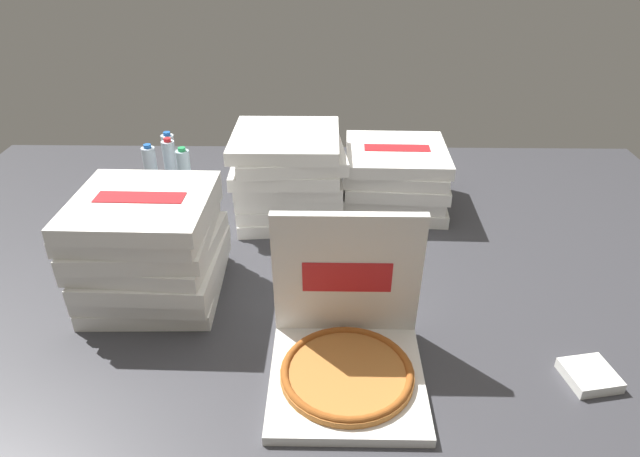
{
  "coord_description": "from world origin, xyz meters",
  "views": [
    {
      "loc": [
        0.06,
        -1.58,
        1.1
      ],
      "look_at": [
        0.03,
        0.1,
        0.14
      ],
      "focal_mm": 31.94,
      "sensor_mm": 36.0,
      "label": 1
    }
  ],
  "objects_px": {
    "water_bottle_1": "(185,174)",
    "open_pizza_box": "(347,346)",
    "pizza_stack_center_far": "(289,175)",
    "pizza_stack_left_far": "(150,247)",
    "water_bottle_3": "(170,157)",
    "napkin_pile": "(590,375)",
    "pizza_stack_right_near": "(395,177)",
    "water_bottle_0": "(170,164)",
    "water_bottle_2": "(151,170)"
  },
  "relations": [
    {
      "from": "water_bottle_0",
      "to": "napkin_pile",
      "type": "distance_m",
      "value": 1.82
    },
    {
      "from": "pizza_stack_right_near",
      "to": "napkin_pile",
      "type": "relative_size",
      "value": 3.55
    },
    {
      "from": "pizza_stack_left_far",
      "to": "water_bottle_3",
      "type": "xyz_separation_m",
      "value": [
        -0.16,
        0.87,
        -0.07
      ]
    },
    {
      "from": "water_bottle_0",
      "to": "water_bottle_3",
      "type": "relative_size",
      "value": 1.0
    },
    {
      "from": "water_bottle_3",
      "to": "water_bottle_1",
      "type": "bearing_deg",
      "value": -59.22
    },
    {
      "from": "pizza_stack_left_far",
      "to": "water_bottle_2",
      "type": "height_order",
      "value": "pizza_stack_left_far"
    },
    {
      "from": "open_pizza_box",
      "to": "pizza_stack_right_near",
      "type": "xyz_separation_m",
      "value": [
        0.22,
        0.99,
        0.04
      ]
    },
    {
      "from": "water_bottle_1",
      "to": "open_pizza_box",
      "type": "bearing_deg",
      "value": -57.57
    },
    {
      "from": "pizza_stack_left_far",
      "to": "pizza_stack_right_near",
      "type": "bearing_deg",
      "value": 37.91
    },
    {
      "from": "pizza_stack_center_far",
      "to": "pizza_stack_left_far",
      "type": "relative_size",
      "value": 1.05
    },
    {
      "from": "pizza_stack_center_far",
      "to": "water_bottle_2",
      "type": "xyz_separation_m",
      "value": [
        -0.6,
        0.18,
        -0.07
      ]
    },
    {
      "from": "pizza_stack_center_far",
      "to": "pizza_stack_left_far",
      "type": "distance_m",
      "value": 0.68
    },
    {
      "from": "pizza_stack_right_near",
      "to": "napkin_pile",
      "type": "bearing_deg",
      "value": -67.4
    },
    {
      "from": "water_bottle_0",
      "to": "water_bottle_3",
      "type": "bearing_deg",
      "value": 105.45
    },
    {
      "from": "pizza_stack_right_near",
      "to": "pizza_stack_center_far",
      "type": "relative_size",
      "value": 0.97
    },
    {
      "from": "pizza_stack_right_near",
      "to": "pizza_stack_center_far",
      "type": "bearing_deg",
      "value": -167.53
    },
    {
      "from": "napkin_pile",
      "to": "pizza_stack_left_far",
      "type": "bearing_deg",
      "value": 163.52
    },
    {
      "from": "pizza_stack_right_near",
      "to": "water_bottle_0",
      "type": "distance_m",
      "value": 0.98
    },
    {
      "from": "water_bottle_1",
      "to": "water_bottle_3",
      "type": "distance_m",
      "value": 0.21
    },
    {
      "from": "pizza_stack_left_far",
      "to": "water_bottle_3",
      "type": "relative_size",
      "value": 1.92
    },
    {
      "from": "open_pizza_box",
      "to": "napkin_pile",
      "type": "height_order",
      "value": "open_pizza_box"
    },
    {
      "from": "open_pizza_box",
      "to": "water_bottle_2",
      "type": "bearing_deg",
      "value": 127.17
    },
    {
      "from": "water_bottle_0",
      "to": "water_bottle_1",
      "type": "height_order",
      "value": "same"
    },
    {
      "from": "pizza_stack_right_near",
      "to": "water_bottle_1",
      "type": "relative_size",
      "value": 1.96
    },
    {
      "from": "water_bottle_2",
      "to": "napkin_pile",
      "type": "relative_size",
      "value": 1.81
    },
    {
      "from": "pizza_stack_left_far",
      "to": "water_bottle_3",
      "type": "distance_m",
      "value": 0.89
    },
    {
      "from": "napkin_pile",
      "to": "water_bottle_2",
      "type": "bearing_deg",
      "value": 143.01
    },
    {
      "from": "pizza_stack_center_far",
      "to": "water_bottle_3",
      "type": "distance_m",
      "value": 0.65
    },
    {
      "from": "pizza_stack_left_far",
      "to": "water_bottle_1",
      "type": "xyz_separation_m",
      "value": [
        -0.05,
        0.69,
        -0.07
      ]
    },
    {
      "from": "pizza_stack_right_near",
      "to": "pizza_stack_center_far",
      "type": "height_order",
      "value": "pizza_stack_center_far"
    },
    {
      "from": "pizza_stack_right_near",
      "to": "water_bottle_2",
      "type": "distance_m",
      "value": 1.04
    },
    {
      "from": "pizza_stack_right_near",
      "to": "pizza_stack_center_far",
      "type": "xyz_separation_m",
      "value": [
        -0.43,
        -0.09,
        0.05
      ]
    },
    {
      "from": "pizza_stack_right_near",
      "to": "water_bottle_1",
      "type": "bearing_deg",
      "value": 176.71
    },
    {
      "from": "pizza_stack_right_near",
      "to": "water_bottle_3",
      "type": "xyz_separation_m",
      "value": [
        -0.99,
        0.23,
        -0.02
      ]
    },
    {
      "from": "pizza_stack_right_near",
      "to": "water_bottle_0",
      "type": "relative_size",
      "value": 1.96
    },
    {
      "from": "pizza_stack_center_far",
      "to": "water_bottle_3",
      "type": "bearing_deg",
      "value": 149.84
    },
    {
      "from": "water_bottle_3",
      "to": "napkin_pile",
      "type": "bearing_deg",
      "value": -41.41
    },
    {
      "from": "water_bottle_1",
      "to": "napkin_pile",
      "type": "relative_size",
      "value": 1.81
    },
    {
      "from": "water_bottle_1",
      "to": "pizza_stack_center_far",
      "type": "bearing_deg",
      "value": -17.8
    },
    {
      "from": "water_bottle_0",
      "to": "napkin_pile",
      "type": "bearing_deg",
      "value": -40.1
    },
    {
      "from": "water_bottle_0",
      "to": "napkin_pile",
      "type": "xyz_separation_m",
      "value": [
        1.39,
        -1.17,
        -0.09
      ]
    },
    {
      "from": "pizza_stack_left_far",
      "to": "napkin_pile",
      "type": "height_order",
      "value": "pizza_stack_left_far"
    },
    {
      "from": "pizza_stack_right_near",
      "to": "pizza_stack_left_far",
      "type": "height_order",
      "value": "pizza_stack_left_far"
    },
    {
      "from": "open_pizza_box",
      "to": "water_bottle_0",
      "type": "height_order",
      "value": "open_pizza_box"
    },
    {
      "from": "pizza_stack_center_far",
      "to": "water_bottle_3",
      "type": "relative_size",
      "value": 2.02
    },
    {
      "from": "pizza_stack_left_far",
      "to": "water_bottle_1",
      "type": "height_order",
      "value": "pizza_stack_left_far"
    },
    {
      "from": "pizza_stack_right_near",
      "to": "pizza_stack_center_far",
      "type": "distance_m",
      "value": 0.44
    },
    {
      "from": "water_bottle_0",
      "to": "water_bottle_2",
      "type": "bearing_deg",
      "value": -131.11
    },
    {
      "from": "pizza_stack_center_far",
      "to": "napkin_pile",
      "type": "distance_m",
      "value": 1.26
    },
    {
      "from": "water_bottle_1",
      "to": "water_bottle_3",
      "type": "xyz_separation_m",
      "value": [
        -0.11,
        0.18,
        0.0
      ]
    }
  ]
}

